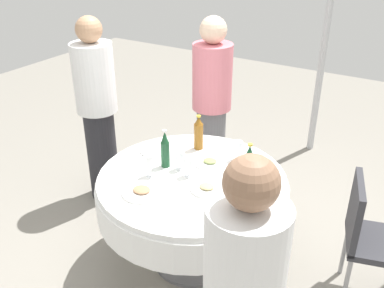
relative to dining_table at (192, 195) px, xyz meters
name	(u,v)px	position (x,y,z in m)	size (l,w,h in m)	color
ground_plane	(192,260)	(0.00, 0.00, -0.59)	(10.00, 10.00, 0.00)	gray
dining_table	(192,195)	(0.00, 0.00, 0.00)	(1.30, 1.30, 0.74)	white
bottle_dark_green_north	(165,150)	(-0.23, 0.02, 0.28)	(0.06, 0.06, 0.28)	#194728
bottle_amber_mid	(199,133)	(-0.17, 0.37, 0.28)	(0.07, 0.07, 0.27)	#8C5619
bottle_dark_green_west	(249,169)	(0.39, 0.04, 0.31)	(0.07, 0.07, 0.33)	#194728
wine_glass_rear	(238,147)	(0.16, 0.36, 0.25)	(0.07, 0.07, 0.15)	white
wine_glass_near	(189,163)	(-0.02, -0.01, 0.25)	(0.06, 0.06, 0.14)	white
wine_glass_outer	(150,161)	(-0.24, -0.14, 0.27)	(0.07, 0.07, 0.16)	white
wine_glass_far	(180,157)	(-0.12, 0.04, 0.25)	(0.06, 0.06, 0.14)	white
plate_east	(154,150)	(-0.43, 0.15, 0.16)	(0.21, 0.21, 0.02)	white
plate_right	(142,192)	(-0.17, -0.34, 0.16)	(0.25, 0.25, 0.04)	white
plate_south	(207,188)	(0.17, -0.09, 0.16)	(0.21, 0.21, 0.04)	white
plate_inner	(210,163)	(0.02, 0.21, 0.16)	(0.21, 0.21, 0.04)	white
knife_mid	(222,145)	(-0.04, 0.51, 0.15)	(0.18, 0.02, 0.01)	silver
person_north	(97,109)	(-1.15, 0.34, 0.26)	(0.34, 0.34, 1.63)	#26262B
person_west	(212,104)	(-0.39, 0.97, 0.25)	(0.34, 0.34, 1.60)	slate
chair_outer	(368,233)	(1.11, 0.31, -0.07)	(0.49, 0.49, 0.87)	#2D2D33
tent_pole_main	(327,29)	(0.19, 2.23, 0.73)	(0.07, 0.07, 2.64)	#B2B5B7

